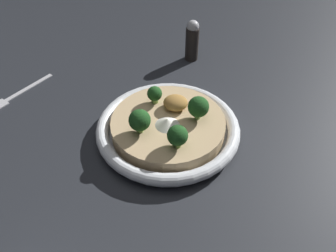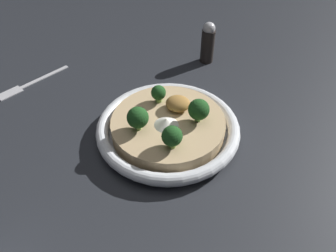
% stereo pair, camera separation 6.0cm
% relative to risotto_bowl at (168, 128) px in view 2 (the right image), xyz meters
% --- Properties ---
extents(ground_plane, '(6.00, 6.00, 0.00)m').
position_rel_risotto_bowl_xyz_m(ground_plane, '(0.00, 0.00, -0.02)').
color(ground_plane, '#23262B').
extents(risotto_bowl, '(0.27, 0.27, 0.04)m').
position_rel_risotto_bowl_xyz_m(risotto_bowl, '(0.00, 0.00, 0.00)').
color(risotto_bowl, silver).
rests_on(risotto_bowl, ground_plane).
extents(cheese_sprinkle, '(0.04, 0.04, 0.01)m').
position_rel_risotto_bowl_xyz_m(cheese_sprinkle, '(0.00, 0.01, 0.03)').
color(cheese_sprinkle, white).
rests_on(cheese_sprinkle, risotto_bowl).
extents(crispy_onion_garnish, '(0.05, 0.04, 0.03)m').
position_rel_risotto_bowl_xyz_m(crispy_onion_garnish, '(-0.01, -0.03, 0.03)').
color(crispy_onion_garnish, '#A37538').
rests_on(crispy_onion_garnish, risotto_bowl).
extents(broccoli_front, '(0.03, 0.03, 0.04)m').
position_rel_risotto_bowl_xyz_m(broccoli_front, '(0.03, -0.05, 0.04)').
color(broccoli_front, '#759E4C').
rests_on(broccoli_front, risotto_bowl).
extents(broccoli_right, '(0.04, 0.04, 0.05)m').
position_rel_risotto_bowl_xyz_m(broccoli_right, '(0.05, 0.03, 0.05)').
color(broccoli_right, '#759E4C').
rests_on(broccoli_right, risotto_bowl).
extents(broccoli_front_left, '(0.04, 0.04, 0.05)m').
position_rel_risotto_bowl_xyz_m(broccoli_front_left, '(-0.05, -0.01, 0.05)').
color(broccoli_front_left, '#668E47').
rests_on(broccoli_front_left, risotto_bowl).
extents(broccoli_back_left, '(0.03, 0.03, 0.04)m').
position_rel_risotto_bowl_xyz_m(broccoli_back_left, '(-0.02, 0.06, 0.04)').
color(broccoli_back_left, '#759E4C').
rests_on(broccoli_back_left, risotto_bowl).
extents(fork_utensil, '(0.10, 0.16, 0.00)m').
position_rel_risotto_bowl_xyz_m(fork_utensil, '(0.34, -0.09, -0.02)').
color(fork_utensil, '#B7B7BC').
rests_on(fork_utensil, ground_plane).
extents(pepper_shaker, '(0.03, 0.03, 0.10)m').
position_rel_risotto_bowl_xyz_m(pepper_shaker, '(-0.04, -0.28, 0.03)').
color(pepper_shaker, black).
rests_on(pepper_shaker, ground_plane).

